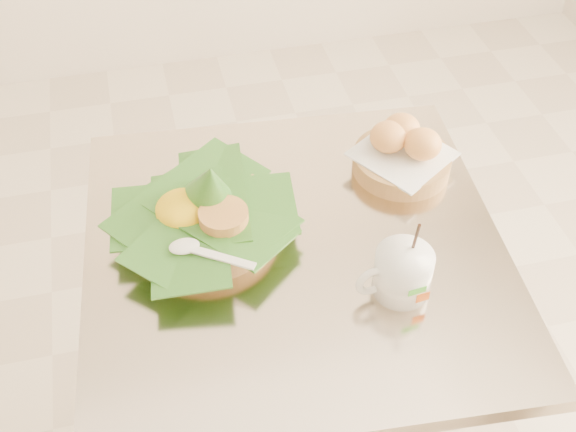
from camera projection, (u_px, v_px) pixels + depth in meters
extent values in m
cylinder|color=gray|center=(294.00, 371.00, 1.48)|extent=(0.07, 0.07, 0.69)
cube|color=beige|center=(295.00, 253.00, 1.22)|extent=(0.75, 0.75, 0.03)
cylinder|color=tan|center=(205.00, 220.00, 1.23)|extent=(0.25, 0.25, 0.04)
cone|color=#215518|center=(209.00, 185.00, 1.18)|extent=(0.12, 0.14, 0.13)
ellipsoid|color=yellow|center=(183.00, 209.00, 1.21)|extent=(0.09, 0.09, 0.05)
cylinder|color=#CC9347|center=(224.00, 217.00, 1.18)|extent=(0.08, 0.08, 0.02)
cylinder|color=tan|center=(401.00, 162.00, 1.34)|extent=(0.18, 0.18, 0.04)
cube|color=white|center=(403.00, 154.00, 1.32)|extent=(0.21, 0.21, 0.01)
ellipsoid|color=orange|center=(389.00, 137.00, 1.31)|extent=(0.07, 0.07, 0.05)
ellipsoid|color=orange|center=(423.00, 144.00, 1.30)|extent=(0.07, 0.07, 0.05)
ellipsoid|color=orange|center=(402.00, 129.00, 1.33)|extent=(0.07, 0.07, 0.05)
cylinder|color=white|center=(403.00, 273.00, 1.12)|extent=(0.09, 0.09, 0.08)
torus|color=white|center=(373.00, 281.00, 1.10)|extent=(0.06, 0.02, 0.06)
cylinder|color=#4B2215|center=(405.00, 257.00, 1.09)|extent=(0.08, 0.08, 0.01)
cylinder|color=black|center=(415.00, 242.00, 1.08)|extent=(0.02, 0.05, 0.12)
cube|color=green|center=(417.00, 291.00, 1.08)|extent=(0.03, 0.00, 0.01)
cube|color=orange|center=(423.00, 297.00, 1.10)|extent=(0.02, 0.00, 0.02)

